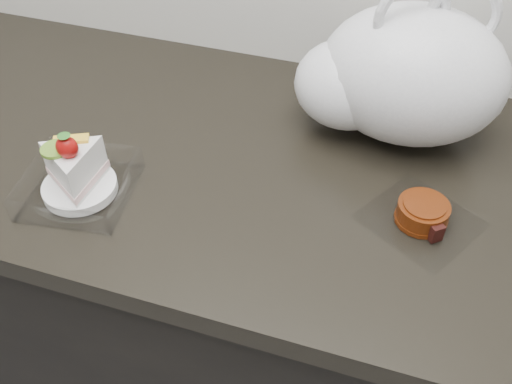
# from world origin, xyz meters

# --- Properties ---
(counter) EXTENTS (2.04, 0.64, 0.90)m
(counter) POSITION_xyz_m (0.00, 1.69, 0.45)
(counter) COLOR black
(counter) RESTS_ON ground
(cake_tray) EXTENTS (0.18, 0.18, 0.12)m
(cake_tray) POSITION_xyz_m (-0.22, 1.52, 0.93)
(cake_tray) COLOR white
(cake_tray) RESTS_ON counter
(mooncake_wrap) EXTENTS (0.20, 0.20, 0.04)m
(mooncake_wrap) POSITION_xyz_m (0.29, 1.63, 0.91)
(mooncake_wrap) COLOR white
(mooncake_wrap) RESTS_ON counter
(plastic_bag) EXTENTS (0.40, 0.34, 0.28)m
(plastic_bag) POSITION_xyz_m (0.21, 1.83, 1.01)
(plastic_bag) COLOR white
(plastic_bag) RESTS_ON counter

